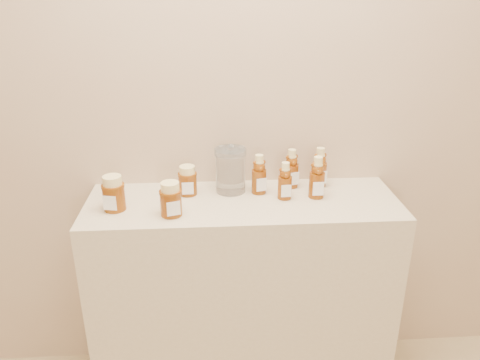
{
  "coord_description": "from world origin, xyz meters",
  "views": [
    {
      "loc": [
        -0.12,
        -0.06,
        1.67
      ],
      "look_at": [
        -0.01,
        1.52,
        1.0
      ],
      "focal_mm": 35.0,
      "sensor_mm": 36.0,
      "label": 1
    }
  ],
  "objects_px": {
    "glass_canister": "(230,169)",
    "bear_bottle_front_left": "(285,178)",
    "honey_jar_left": "(114,193)",
    "bear_bottle_back_left": "(259,172)",
    "display_table": "(243,298)"
  },
  "relations": [
    {
      "from": "bear_bottle_front_left",
      "to": "honey_jar_left",
      "type": "bearing_deg",
      "value": -178.27
    },
    {
      "from": "bear_bottle_back_left",
      "to": "bear_bottle_front_left",
      "type": "distance_m",
      "value": 0.11
    },
    {
      "from": "honey_jar_left",
      "to": "bear_bottle_back_left",
      "type": "bearing_deg",
      "value": 24.33
    },
    {
      "from": "bear_bottle_front_left",
      "to": "glass_canister",
      "type": "relative_size",
      "value": 0.87
    },
    {
      "from": "bear_bottle_back_left",
      "to": "glass_canister",
      "type": "relative_size",
      "value": 0.93
    },
    {
      "from": "bear_bottle_front_left",
      "to": "bear_bottle_back_left",
      "type": "bearing_deg",
      "value": 144.52
    },
    {
      "from": "honey_jar_left",
      "to": "glass_canister",
      "type": "distance_m",
      "value": 0.45
    },
    {
      "from": "honey_jar_left",
      "to": "glass_canister",
      "type": "bearing_deg",
      "value": 30.12
    },
    {
      "from": "display_table",
      "to": "bear_bottle_front_left",
      "type": "relative_size",
      "value": 7.19
    },
    {
      "from": "bear_bottle_front_left",
      "to": "honey_jar_left",
      "type": "relative_size",
      "value": 1.26
    },
    {
      "from": "honey_jar_left",
      "to": "glass_canister",
      "type": "height_order",
      "value": "glass_canister"
    },
    {
      "from": "bear_bottle_back_left",
      "to": "honey_jar_left",
      "type": "distance_m",
      "value": 0.56
    },
    {
      "from": "bear_bottle_back_left",
      "to": "honey_jar_left",
      "type": "bearing_deg",
      "value": 177.65
    },
    {
      "from": "display_table",
      "to": "glass_canister",
      "type": "xyz_separation_m",
      "value": [
        -0.04,
        0.1,
        0.55
      ]
    },
    {
      "from": "glass_canister",
      "to": "bear_bottle_front_left",
      "type": "bearing_deg",
      "value": -21.9
    }
  ]
}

